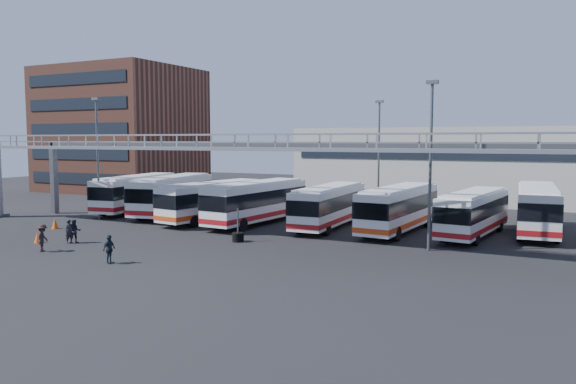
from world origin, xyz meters
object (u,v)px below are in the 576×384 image
at_px(bus_4, 257,201).
at_px(bus_8, 537,207).
at_px(bus_1, 137,192).
at_px(bus_5, 329,205).
at_px(cone_right, 55,224).
at_px(pedestrian_a, 70,231).
at_px(cone_left, 38,237).
at_px(bus_3, 214,200).
at_px(tire_stack, 238,236).
at_px(light_pole_left, 97,151).
at_px(bus_7, 474,212).
at_px(bus_6, 399,207).
at_px(pedestrian_d, 109,249).
at_px(pedestrian_c, 43,238).
at_px(light_pole_back, 379,151).
at_px(pedestrian_b, 75,231).
at_px(bus_2, 173,194).
at_px(light_pole_mid, 431,156).

relative_size(bus_4, bus_8, 0.99).
xyz_separation_m(bus_1, bus_5, (19.70, -0.84, -0.10)).
distance_m(bus_5, cone_right, 20.81).
distance_m(pedestrian_a, cone_left, 2.21).
bearing_deg(pedestrian_a, bus_8, -38.06).
xyz_separation_m(bus_3, bus_8, (24.13, 5.27, 0.10)).
distance_m(bus_5, tire_stack, 8.80).
xyz_separation_m(light_pole_left, bus_3, (9.36, 3.33, -3.93)).
bearing_deg(light_pole_left, bus_8, 14.40).
height_order(bus_7, bus_8, bus_8).
relative_size(bus_1, bus_6, 1.03).
distance_m(pedestrian_a, pedestrian_d, 7.46).
bearing_deg(bus_6, tire_stack, -131.48).
relative_size(bus_1, pedestrian_c, 6.86).
height_order(bus_1, bus_3, bus_1).
relative_size(bus_1, tire_stack, 5.22).
bearing_deg(bus_1, light_pole_back, 13.80).
bearing_deg(light_pole_back, bus_1, -156.92).
bearing_deg(pedestrian_d, bus_3, 8.37).
xyz_separation_m(bus_8, pedestrian_b, (-26.63, -17.48, -1.13)).
height_order(bus_2, pedestrian_b, bus_2).
bearing_deg(bus_5, light_pole_left, -169.73).
distance_m(bus_1, bus_7, 30.14).
height_order(bus_2, tire_stack, bus_2).
relative_size(pedestrian_c, cone_left, 2.24).
relative_size(light_pole_mid, bus_7, 0.96).
xyz_separation_m(bus_4, pedestrian_b, (-6.47, -12.45, -1.11)).
distance_m(bus_1, pedestrian_b, 15.99).
bearing_deg(bus_3, bus_5, 14.87).
height_order(light_pole_back, bus_3, light_pole_back).
relative_size(light_pole_mid, bus_1, 0.89).
bearing_deg(pedestrian_d, cone_left, 68.28).
bearing_deg(pedestrian_a, bus_1, 44.94).
relative_size(bus_5, bus_8, 0.93).
relative_size(cone_right, tire_stack, 0.36).
bearing_deg(cone_right, light_pole_back, 45.31).
bearing_deg(bus_6, bus_8, 26.55).
distance_m(bus_5, bus_8, 14.90).
bearing_deg(bus_6, bus_7, 10.38).
relative_size(bus_4, pedestrian_a, 7.20).
xyz_separation_m(light_pole_left, light_pole_mid, (28.00, -1.00, 0.00)).
distance_m(pedestrian_c, pedestrian_d, 6.00).
height_order(light_pole_mid, bus_5, light_pole_mid).
bearing_deg(pedestrian_c, pedestrian_b, -17.69).
relative_size(bus_1, bus_5, 1.07).
relative_size(bus_8, pedestrian_d, 7.28).
distance_m(bus_7, tire_stack, 16.35).
height_order(bus_5, cone_left, bus_5).
bearing_deg(tire_stack, bus_1, 151.68).
relative_size(bus_3, cone_left, 14.70).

